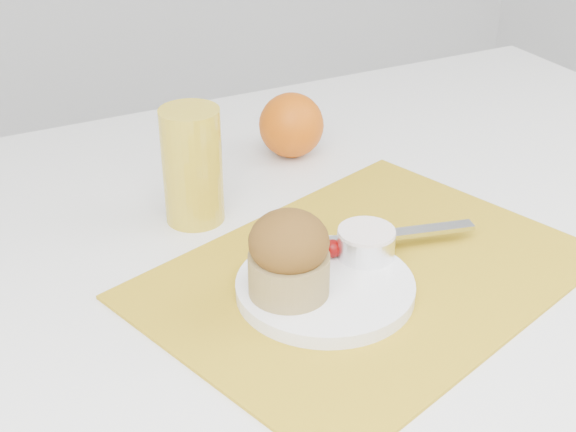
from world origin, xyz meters
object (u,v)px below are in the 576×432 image
orange (291,125)px  muffin (289,255)px  juice_glass (192,166)px  plate (325,287)px

orange → muffin: muffin is taller
muffin → juice_glass: bearing=95.2°
orange → juice_glass: bearing=-149.8°
orange → muffin: (-0.16, -0.30, 0.02)m
plate → juice_glass: bearing=105.9°
juice_glass → muffin: size_ratio=1.58×
juice_glass → muffin: (0.02, -0.20, -0.01)m
plate → muffin: muffin is taller
plate → orange: 0.33m
plate → juice_glass: size_ratio=1.31×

